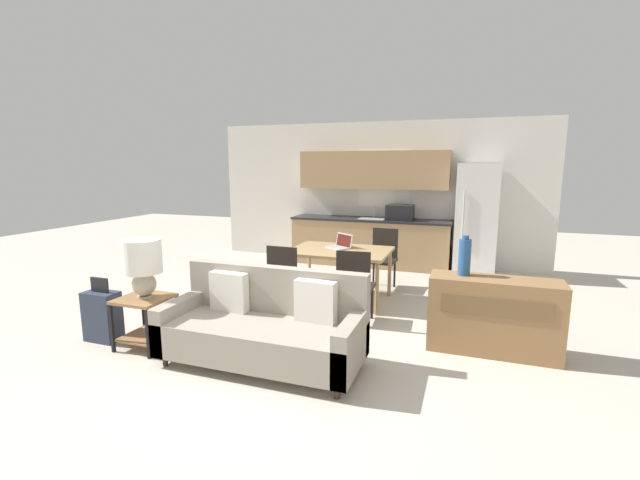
{
  "coord_description": "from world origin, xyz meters",
  "views": [
    {
      "loc": [
        1.79,
        -3.56,
        1.9
      ],
      "look_at": [
        -0.01,
        1.5,
        0.95
      ],
      "focal_mm": 24.0,
      "sensor_mm": 36.0,
      "label": 1
    }
  ],
  "objects_px": {
    "refrigerator": "(476,220)",
    "suitcase": "(102,316)",
    "credenza": "(493,316)",
    "vase": "(465,257)",
    "dining_chair_near_left": "(286,277)",
    "dining_table": "(340,254)",
    "laptop": "(341,244)",
    "side_table": "(145,313)",
    "dining_chair_near_right": "(355,283)",
    "dining_chair_far_right": "(383,256)",
    "couch": "(265,327)",
    "table_lamp": "(143,263)"
  },
  "relations": [
    {
      "from": "refrigerator",
      "to": "side_table",
      "type": "height_order",
      "value": "refrigerator"
    },
    {
      "from": "refrigerator",
      "to": "suitcase",
      "type": "height_order",
      "value": "refrigerator"
    },
    {
      "from": "couch",
      "to": "dining_chair_far_right",
      "type": "height_order",
      "value": "dining_chair_far_right"
    },
    {
      "from": "side_table",
      "to": "dining_chair_far_right",
      "type": "xyz_separation_m",
      "value": [
        1.9,
        3.03,
        0.14
      ]
    },
    {
      "from": "dining_table",
      "to": "dining_chair_near_right",
      "type": "relative_size",
      "value": 1.49
    },
    {
      "from": "vase",
      "to": "suitcase",
      "type": "xyz_separation_m",
      "value": [
        -3.68,
        -1.15,
        -0.69
      ]
    },
    {
      "from": "vase",
      "to": "credenza",
      "type": "bearing_deg",
      "value": -7.87
    },
    {
      "from": "laptop",
      "to": "table_lamp",
      "type": "bearing_deg",
      "value": -88.45
    },
    {
      "from": "couch",
      "to": "laptop",
      "type": "bearing_deg",
      "value": 87.75
    },
    {
      "from": "couch",
      "to": "dining_chair_near_right",
      "type": "xyz_separation_m",
      "value": [
        0.56,
        1.25,
        0.16
      ]
    },
    {
      "from": "couch",
      "to": "suitcase",
      "type": "distance_m",
      "value": 1.91
    },
    {
      "from": "credenza",
      "to": "suitcase",
      "type": "relative_size",
      "value": 1.8
    },
    {
      "from": "dining_chair_far_right",
      "to": "laptop",
      "type": "relative_size",
      "value": 2.26
    },
    {
      "from": "laptop",
      "to": "suitcase",
      "type": "distance_m",
      "value": 3.12
    },
    {
      "from": "refrigerator",
      "to": "dining_chair_far_right",
      "type": "relative_size",
      "value": 2.09
    },
    {
      "from": "table_lamp",
      "to": "dining_chair_near_right",
      "type": "distance_m",
      "value": 2.36
    },
    {
      "from": "dining_table",
      "to": "table_lamp",
      "type": "bearing_deg",
      "value": -123.36
    },
    {
      "from": "dining_table",
      "to": "laptop",
      "type": "distance_m",
      "value": 0.17
    },
    {
      "from": "couch",
      "to": "dining_chair_near_left",
      "type": "relative_size",
      "value": 2.09
    },
    {
      "from": "refrigerator",
      "to": "suitcase",
      "type": "distance_m",
      "value": 5.86
    },
    {
      "from": "couch",
      "to": "side_table",
      "type": "xyz_separation_m",
      "value": [
        -1.34,
        -0.11,
        0.02
      ]
    },
    {
      "from": "suitcase",
      "to": "credenza",
      "type": "bearing_deg",
      "value": 15.48
    },
    {
      "from": "refrigerator",
      "to": "couch",
      "type": "bearing_deg",
      "value": -113.92
    },
    {
      "from": "laptop",
      "to": "couch",
      "type": "bearing_deg",
      "value": -59.33
    },
    {
      "from": "dining_chair_far_right",
      "to": "laptop",
      "type": "bearing_deg",
      "value": -120.23
    },
    {
      "from": "side_table",
      "to": "suitcase",
      "type": "height_order",
      "value": "suitcase"
    },
    {
      "from": "vase",
      "to": "dining_chair_near_left",
      "type": "distance_m",
      "value": 2.16
    },
    {
      "from": "vase",
      "to": "dining_chair_near_left",
      "type": "relative_size",
      "value": 0.45
    },
    {
      "from": "side_table",
      "to": "dining_chair_near_right",
      "type": "height_order",
      "value": "dining_chair_near_right"
    },
    {
      "from": "dining_table",
      "to": "side_table",
      "type": "bearing_deg",
      "value": -123.52
    },
    {
      "from": "couch",
      "to": "laptop",
      "type": "relative_size",
      "value": 4.72
    },
    {
      "from": "refrigerator",
      "to": "dining_table",
      "type": "relative_size",
      "value": 1.4
    },
    {
      "from": "dining_table",
      "to": "table_lamp",
      "type": "distance_m",
      "value": 2.64
    },
    {
      "from": "dining_table",
      "to": "side_table",
      "type": "distance_m",
      "value": 2.65
    },
    {
      "from": "dining_table",
      "to": "dining_chair_near_left",
      "type": "distance_m",
      "value": 0.97
    },
    {
      "from": "side_table",
      "to": "dining_chair_far_right",
      "type": "relative_size",
      "value": 0.59
    },
    {
      "from": "dining_table",
      "to": "laptop",
      "type": "bearing_deg",
      "value": 103.03
    },
    {
      "from": "table_lamp",
      "to": "dining_chair_far_right",
      "type": "height_order",
      "value": "table_lamp"
    },
    {
      "from": "couch",
      "to": "laptop",
      "type": "xyz_separation_m",
      "value": [
        0.09,
        2.21,
        0.43
      ]
    },
    {
      "from": "table_lamp",
      "to": "dining_chair_near_left",
      "type": "bearing_deg",
      "value": 53.24
    },
    {
      "from": "refrigerator",
      "to": "dining_chair_near_left",
      "type": "height_order",
      "value": "refrigerator"
    },
    {
      "from": "table_lamp",
      "to": "laptop",
      "type": "height_order",
      "value": "table_lamp"
    },
    {
      "from": "couch",
      "to": "vase",
      "type": "relative_size",
      "value": 4.65
    },
    {
      "from": "credenza",
      "to": "dining_chair_near_left",
      "type": "bearing_deg",
      "value": 173.77
    },
    {
      "from": "vase",
      "to": "dining_chair_near_right",
      "type": "distance_m",
      "value": 1.32
    },
    {
      "from": "dining_chair_near_right",
      "to": "laptop",
      "type": "height_order",
      "value": "laptop"
    },
    {
      "from": "dining_table",
      "to": "dining_chair_near_right",
      "type": "bearing_deg",
      "value": -62.0
    },
    {
      "from": "dining_chair_near_right",
      "to": "laptop",
      "type": "xyz_separation_m",
      "value": [
        -0.47,
        0.96,
        0.27
      ]
    },
    {
      "from": "vase",
      "to": "suitcase",
      "type": "distance_m",
      "value": 3.92
    },
    {
      "from": "couch",
      "to": "credenza",
      "type": "xyz_separation_m",
      "value": [
        2.09,
        0.97,
        0.04
      ]
    }
  ]
}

